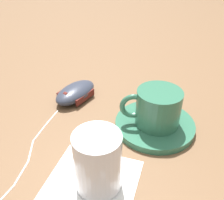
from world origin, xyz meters
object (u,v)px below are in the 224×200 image
coffee_cup (157,108)px  saucer (155,125)px  computer_mouse (76,92)px  drinking_glass (98,162)px

coffee_cup → saucer: bearing=76.6°
computer_mouse → drinking_glass: bearing=-129.5°
coffee_cup → computer_mouse: 0.20m
saucer → computer_mouse: size_ratio=1.35×
saucer → coffee_cup: 0.04m
saucer → coffee_cup: (-0.00, -0.00, 0.04)m
coffee_cup → drinking_glass: drinking_glass is taller
saucer → computer_mouse: 0.20m
computer_mouse → drinking_glass: drinking_glass is taller
coffee_cup → computer_mouse: size_ratio=0.90×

